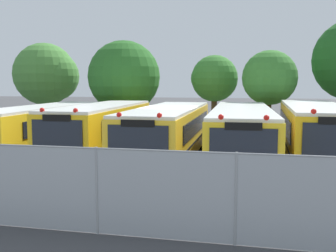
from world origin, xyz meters
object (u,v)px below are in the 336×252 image
school_bus_1 (103,129)px  school_bus_2 (169,131)px  school_bus_0 (43,127)px  tree_0 (48,75)px  tree_2 (213,79)px  tree_1 (126,77)px  tree_3 (268,77)px  school_bus_4 (315,132)px  school_bus_3 (242,132)px

school_bus_1 → school_bus_2: bearing=-179.3°
school_bus_1 → school_bus_2: 3.22m
school_bus_0 → school_bus_2: size_ratio=0.97×
tree_0 → tree_2: 12.24m
tree_1 → school_bus_0: bearing=-104.9°
tree_0 → tree_1: tree_0 is taller
tree_3 → tree_2: bearing=145.8°
school_bus_4 → tree_3: size_ratio=1.87×
school_bus_1 → school_bus_4: (9.67, 0.39, 0.04)m
school_bus_4 → tree_0: tree_0 is taller
school_bus_2 → school_bus_4: 6.46m
tree_0 → tree_1: (6.55, -1.41, -0.23)m
school_bus_0 → tree_0: 10.41m
school_bus_2 → tree_1: tree_1 is taller
school_bus_1 → school_bus_3: school_bus_1 is taller
school_bus_0 → tree_0: bearing=-63.5°
school_bus_4 → school_bus_2: bearing=3.9°
school_bus_2 → school_bus_4: size_ratio=1.02×
school_bus_4 → school_bus_0: bearing=1.6°
school_bus_2 → tree_0: size_ratio=1.63×
school_bus_1 → school_bus_2: (3.21, 0.13, -0.04)m
tree_2 → tree_1: bearing=-160.5°
school_bus_2 → tree_3: size_ratio=1.91×
school_bus_1 → school_bus_4: school_bus_4 is taller
school_bus_4 → tree_1: tree_1 is taller
school_bus_4 → tree_2: bearing=-58.9°
school_bus_1 → school_bus_4: size_ratio=0.93×
school_bus_3 → tree_2: size_ratio=2.09×
school_bus_4 → school_bus_1: bearing=3.9°
school_bus_3 → tree_3: size_ratio=2.07×
school_bus_3 → school_bus_4: bearing=-178.9°
school_bus_1 → tree_3: (7.91, 7.44, 2.53)m
tree_2 → school_bus_1: bearing=-113.4°
school_bus_4 → tree_3: bearing=-74.4°
school_bus_0 → school_bus_4: (13.06, 0.00, 0.10)m
school_bus_3 → tree_0: size_ratio=1.77×
school_bus_0 → tree_1: size_ratio=1.62×
school_bus_3 → tree_0: bearing=-33.8°
school_bus_4 → tree_2: (-5.39, 9.51, 2.44)m
school_bus_0 → tree_1: bearing=-105.4°
school_bus_0 → tree_0: size_ratio=1.59×
school_bus_3 → school_bus_0: bearing=-2.6°
school_bus_3 → school_bus_4: (3.13, 0.15, 0.08)m
school_bus_0 → school_bus_2: school_bus_2 is taller
school_bus_1 → tree_1: (-1.39, 7.89, 2.57)m
school_bus_4 → tree_2: 11.20m
school_bus_1 → school_bus_4: 9.68m
school_bus_0 → tree_3: size_ratio=1.86×
tree_2 → school_bus_4: bearing=-60.5°
tree_2 → tree_3: tree_3 is taller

